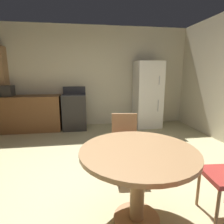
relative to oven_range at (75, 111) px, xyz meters
The scene contains 8 objects.
ground_plane 2.83m from the oven_range, 80.36° to the right, with size 14.00×14.00×0.00m, color tan.
wall_back 1.08m from the oven_range, 40.25° to the left, with size 5.70×0.12×2.70m, color beige.
kitchen_counter 1.22m from the oven_range, behind, with size 1.73×0.60×0.90m, color brown.
oven_range is the anchor object (origin of this frame).
refrigerator 2.01m from the oven_range, ahead, with size 0.68×0.68×1.76m.
microwave 1.78m from the oven_range, behind, with size 0.44×0.32×0.26m, color #2D2B28.
dining_table 3.41m from the oven_range, 77.42° to the right, with size 1.11×1.11×0.76m.
chair_north 2.52m from the oven_range, 70.66° to the right, with size 0.44×0.44×0.87m.
Camera 1 is at (-0.21, -2.14, 1.46)m, focal length 29.83 mm.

